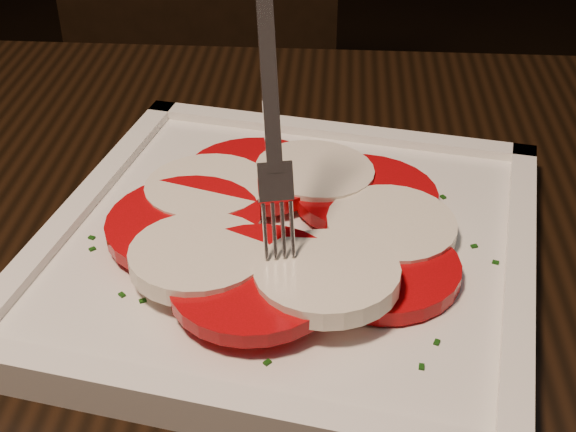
# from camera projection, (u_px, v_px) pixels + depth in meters

# --- Properties ---
(chair) EXTENTS (0.44, 0.44, 0.93)m
(chair) POSITION_uv_depth(u_px,v_px,m) (193.00, 81.00, 1.17)
(chair) COLOR black
(chair) RESTS_ON ground
(plate) EXTENTS (0.31, 0.31, 0.01)m
(plate) POSITION_uv_depth(u_px,v_px,m) (288.00, 249.00, 0.45)
(plate) COLOR white
(plate) RESTS_ON table
(caprese_salad) EXTENTS (0.23, 0.20, 0.03)m
(caprese_salad) POSITION_uv_depth(u_px,v_px,m) (288.00, 224.00, 0.44)
(caprese_salad) COLOR #BC040D
(caprese_salad) RESTS_ON plate
(fork) EXTENTS (0.04, 0.06, 0.15)m
(fork) POSITION_uv_depth(u_px,v_px,m) (268.00, 92.00, 0.39)
(fork) COLOR white
(fork) RESTS_ON caprese_salad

